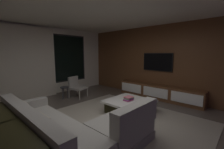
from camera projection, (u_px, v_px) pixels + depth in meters
The scene contains 13 objects.
floor at pixel (107, 126), 3.45m from camera, with size 9.20×9.20×0.00m, color #564C44.
back_wall_with_window at pixel (38, 62), 5.66m from camera, with size 6.60×0.30×2.70m.
media_wall at pixel (165, 62), 5.48m from camera, with size 0.12×7.80×2.70m.
ceiling at pixel (106, 3), 3.07m from camera, with size 8.20×8.20×0.00m, color silver.
area_rug at pixel (120, 122), 3.64m from camera, with size 3.20×3.80×0.01m, color gray.
sectional_couch at pixel (69, 131), 2.65m from camera, with size 1.98×2.50×0.82m.
coffee_table at pixel (129, 106), 4.20m from camera, with size 1.16×1.16×0.36m.
book_stack_on_coffee_table at pixel (129, 98), 4.18m from camera, with size 0.29×0.20×0.11m.
accent_chair_near_window at pixel (76, 86), 5.74m from camera, with size 0.67×0.69×0.78m.
side_stool at pixel (65, 89), 5.42m from camera, with size 0.32×0.32×0.46m.
media_console at pixel (159, 92), 5.46m from camera, with size 0.46×3.10×0.52m.
mounted_tv at pixel (157, 62), 5.57m from camera, with size 0.05×1.15×0.66m.
console_table_behind_couch at pixel (5, 145), 2.06m from camera, with size 0.40×2.10×0.74m.
Camera 1 is at (-2.30, -2.30, 1.67)m, focal length 23.87 mm.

